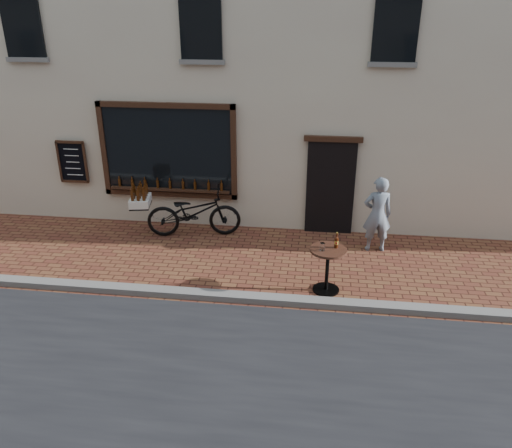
# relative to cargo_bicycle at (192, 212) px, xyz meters

# --- Properties ---
(ground) EXTENTS (90.00, 90.00, 0.00)m
(ground) POSITION_rel_cargo_bicycle_xyz_m (1.25, -2.86, -0.58)
(ground) COLOR brown
(ground) RESTS_ON ground
(kerb) EXTENTS (90.00, 0.25, 0.12)m
(kerb) POSITION_rel_cargo_bicycle_xyz_m (1.25, -2.66, -0.52)
(kerb) COLOR slate
(kerb) RESTS_ON ground
(shop_building) EXTENTS (28.00, 6.20, 10.00)m
(shop_building) POSITION_rel_cargo_bicycle_xyz_m (1.25, 3.63, 4.42)
(shop_building) COLOR beige
(shop_building) RESTS_ON ground
(cargo_bicycle) EXTENTS (2.58, 1.15, 1.22)m
(cargo_bicycle) POSITION_rel_cargo_bicycle_xyz_m (0.00, 0.00, 0.00)
(cargo_bicycle) COLOR black
(cargo_bicycle) RESTS_ON ground
(bistro_table) EXTENTS (0.69, 0.69, 1.18)m
(bistro_table) POSITION_rel_cargo_bicycle_xyz_m (3.11, -2.12, 0.05)
(bistro_table) COLOR black
(bistro_table) RESTS_ON ground
(pedestrian) EXTENTS (0.66, 0.48, 1.69)m
(pedestrian) POSITION_rel_cargo_bicycle_xyz_m (4.16, -0.25, 0.26)
(pedestrian) COLOR slate
(pedestrian) RESTS_ON ground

